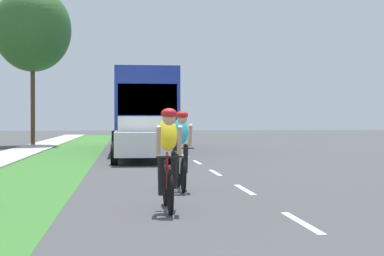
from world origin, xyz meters
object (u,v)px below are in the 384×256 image
at_px(street_tree_far, 33,30).
at_px(sedan_white, 141,139).
at_px(suv_dark_green, 135,126).
at_px(cyclist_trailing, 181,149).
at_px(cyclist_lead, 168,158).
at_px(bus_blue, 143,108).

bearing_deg(street_tree_far, sedan_white, -68.16).
xyz_separation_m(suv_dark_green, street_tree_far, (-5.83, -14.13, 5.40)).
relative_size(suv_dark_green, street_tree_far, 0.54).
xyz_separation_m(cyclist_trailing, sedan_white, (-0.55, 8.44, -0.04)).
relative_size(cyclist_lead, suv_dark_green, 0.37).
bearing_deg(sedan_white, bus_blue, 87.88).
height_order(cyclist_lead, street_tree_far, street_tree_far).
bearing_deg(sedan_white, suv_dark_green, 89.42).
bearing_deg(suv_dark_green, cyclist_lead, -90.27).
height_order(sedan_white, bus_blue, bus_blue).
bearing_deg(sedan_white, cyclist_trailing, -86.24).
distance_m(cyclist_trailing, bus_blue, 16.96).
distance_m(cyclist_trailing, street_tree_far, 23.75).
relative_size(sedan_white, street_tree_far, 0.50).
height_order(cyclist_trailing, bus_blue, bus_blue).
height_order(sedan_white, street_tree_far, street_tree_far).
bearing_deg(cyclist_lead, bus_blue, 89.37).
bearing_deg(street_tree_far, suv_dark_green, 67.58).
distance_m(sedan_white, suv_dark_green, 27.97).
relative_size(cyclist_lead, street_tree_far, 0.20).
xyz_separation_m(bus_blue, street_tree_far, (-5.86, 5.36, 4.36)).
relative_size(bus_blue, suv_dark_green, 2.47).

